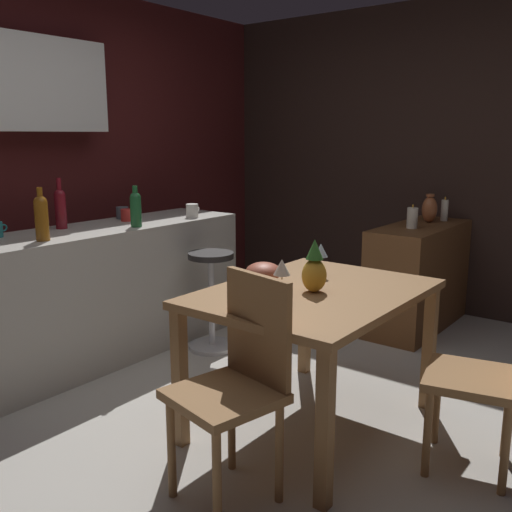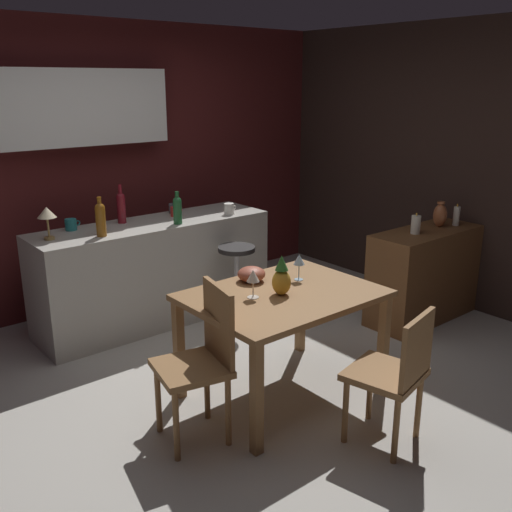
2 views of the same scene
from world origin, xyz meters
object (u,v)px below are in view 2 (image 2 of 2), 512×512
(bar_stool, at_px, (237,283))
(counter_lamp, at_px, (47,214))
(wine_glass_right, at_px, (253,277))
(vase_copper, at_px, (440,215))
(wine_bottle_green, at_px, (177,209))
(pineapple_centerpiece, at_px, (281,278))
(fruit_bowl, at_px, (251,274))
(pillar_candle_tall, at_px, (456,216))
(wine_bottle_ruby, at_px, (121,206))
(pillar_candle_short, at_px, (416,225))
(wine_glass_left, at_px, (299,260))
(sideboard_cabinet, at_px, (424,275))
(wine_bottle_amber, at_px, (101,218))
(cup_white, at_px, (229,209))
(chair_by_doorway, at_px, (395,372))
(cup_red, at_px, (175,212))
(cup_slate, at_px, (174,208))
(chair_near_window, at_px, (202,357))
(dining_table, at_px, (283,305))
(cup_teal, at_px, (71,225))

(bar_stool, relative_size, counter_lamp, 2.76)
(wine_glass_right, relative_size, vase_copper, 0.82)
(wine_bottle_green, bearing_deg, pineapple_centerpiece, -96.38)
(fruit_bowl, bearing_deg, wine_glass_right, -127.18)
(bar_stool, bearing_deg, pillar_candle_tall, -31.06)
(wine_bottle_ruby, distance_m, pillar_candle_short, 2.51)
(vase_copper, bearing_deg, wine_glass_left, -177.47)
(sideboard_cabinet, bearing_deg, pillar_candle_short, 179.15)
(counter_lamp, bearing_deg, pillar_candle_short, -30.18)
(wine_bottle_ruby, height_order, wine_bottle_amber, wine_bottle_ruby)
(pineapple_centerpiece, relative_size, cup_white, 2.13)
(chair_by_doorway, bearing_deg, cup_red, 86.51)
(cup_white, xyz_separation_m, pillar_candle_tall, (1.52, -1.37, -0.04))
(bar_stool, xyz_separation_m, pineapple_centerpiece, (-0.54, -1.17, 0.48))
(cup_white, bearing_deg, pineapple_centerpiece, -115.43)
(chair_by_doorway, height_order, fruit_bowl, same)
(cup_slate, relative_size, cup_white, 0.99)
(wine_bottle_ruby, bearing_deg, cup_slate, 4.55)
(chair_near_window, bearing_deg, cup_white, 48.57)
(fruit_bowl, height_order, pillar_candle_tall, pillar_candle_tall)
(pillar_candle_tall, bearing_deg, wine_bottle_amber, 153.09)
(dining_table, height_order, wine_glass_left, wine_glass_left)
(sideboard_cabinet, distance_m, cup_teal, 3.07)
(wine_glass_left, height_order, fruit_bowl, wine_glass_left)
(bar_stool, height_order, wine_glass_left, wine_glass_left)
(wine_glass_left, xyz_separation_m, pillar_candle_short, (1.43, 0.07, 0.02))
(cup_red, bearing_deg, fruit_bowl, -101.32)
(dining_table, height_order, fruit_bowl, fruit_bowl)
(pillar_candle_tall, bearing_deg, pillar_candle_short, 173.86)
(wine_bottle_green, bearing_deg, cup_teal, 155.10)
(wine_bottle_green, distance_m, cup_red, 0.30)
(wine_glass_left, relative_size, pineapple_centerpiece, 0.70)
(cup_teal, distance_m, vase_copper, 3.17)
(cup_teal, bearing_deg, dining_table, -70.69)
(wine_bottle_ruby, relative_size, pillar_candle_short, 1.85)
(pillar_candle_tall, bearing_deg, cup_slate, 137.24)
(chair_by_doorway, bearing_deg, wine_glass_right, 109.84)
(dining_table, relative_size, wine_glass_right, 6.54)
(pillar_candle_short, bearing_deg, chair_near_window, -173.95)
(cup_red, relative_size, counter_lamp, 0.46)
(cup_red, bearing_deg, bar_stool, -68.47)
(wine_glass_right, relative_size, wine_bottle_ruby, 0.56)
(wine_bottle_amber, height_order, vase_copper, wine_bottle_amber)
(wine_glass_right, distance_m, cup_teal, 1.86)
(wine_bottle_amber, relative_size, cup_white, 2.49)
(chair_near_window, bearing_deg, wine_glass_left, 10.94)
(cup_slate, height_order, counter_lamp, counter_lamp)
(wine_bottle_amber, bearing_deg, fruit_bowl, -66.71)
(cup_slate, bearing_deg, pineapple_centerpiece, -100.84)
(chair_near_window, distance_m, wine_glass_left, 1.03)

